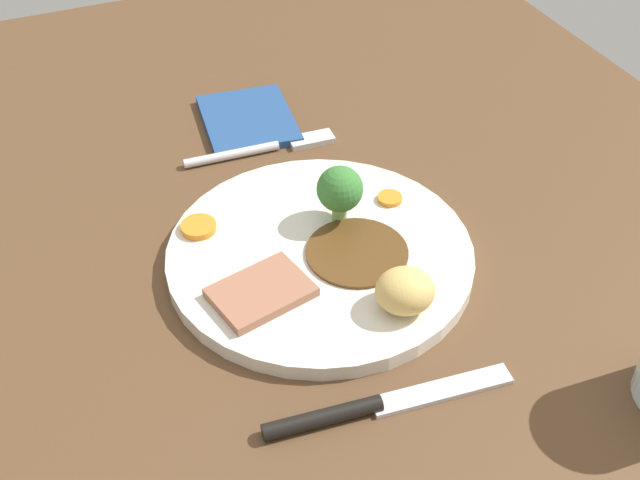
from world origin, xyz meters
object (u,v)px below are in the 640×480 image
at_px(dinner_plate, 320,255).
at_px(carrot_coin_back, 390,198).
at_px(roast_potato_left, 405,291).
at_px(broccoli_floret, 340,190).
at_px(fork, 265,148).
at_px(knife, 368,407).
at_px(meat_slice_main, 263,295).
at_px(folded_napkin, 248,120).
at_px(carrot_coin_front, 199,227).

bearing_deg(dinner_plate, carrot_coin_back, 113.33).
distance_m(roast_potato_left, broccoli_floret, 0.12).
relative_size(broccoli_floret, fork, 0.34).
distance_m(broccoli_floret, knife, 0.20).
distance_m(dinner_plate, meat_slice_main, 0.07).
relative_size(roast_potato_left, carrot_coin_back, 2.08).
bearing_deg(folded_napkin, carrot_coin_back, 19.84).
bearing_deg(carrot_coin_back, meat_slice_main, -64.07).
height_order(fork, knife, knife).
bearing_deg(knife, roast_potato_left, 53.43).
bearing_deg(folded_napkin, fork, -1.65).
bearing_deg(carrot_coin_back, roast_potato_left, -22.19).
distance_m(carrot_coin_front, knife, 0.23).
relative_size(dinner_plate, roast_potato_left, 5.58).
relative_size(meat_slice_main, broccoli_floret, 1.43).
bearing_deg(dinner_plate, folded_napkin, 176.28).
height_order(carrot_coin_back, knife, carrot_coin_back).
height_order(roast_potato_left, carrot_coin_front, roast_potato_left).
bearing_deg(carrot_coin_front, roast_potato_left, 38.43).
distance_m(knife, folded_napkin, 0.38).
distance_m(carrot_coin_front, broccoli_floret, 0.12).
xyz_separation_m(roast_potato_left, knife, (0.07, -0.06, -0.03)).
distance_m(meat_slice_main, roast_potato_left, 0.11).
height_order(carrot_coin_front, folded_napkin, carrot_coin_front).
distance_m(meat_slice_main, folded_napkin, 0.27).
xyz_separation_m(carrot_coin_front, fork, (-0.11, 0.10, -0.01)).
relative_size(broccoli_floret, knife, 0.28).
height_order(dinner_plate, knife, dinner_plate).
bearing_deg(dinner_plate, fork, 175.60).
bearing_deg(roast_potato_left, carrot_coin_back, 157.81).
bearing_deg(roast_potato_left, fork, -175.49).
bearing_deg(roast_potato_left, folded_napkin, -176.58).
distance_m(meat_slice_main, knife, 0.12).
distance_m(broccoli_floret, folded_napkin, 0.20).
xyz_separation_m(dinner_plate, folded_napkin, (-0.22, 0.01, -0.00)).
xyz_separation_m(dinner_plate, knife, (0.15, -0.03, -0.00)).
relative_size(carrot_coin_front, carrot_coin_back, 1.38).
height_order(carrot_coin_front, fork, carrot_coin_front).
xyz_separation_m(carrot_coin_back, folded_napkin, (-0.19, -0.07, -0.01)).
distance_m(carrot_coin_back, fork, 0.15).
height_order(meat_slice_main, fork, meat_slice_main).
relative_size(meat_slice_main, carrot_coin_front, 2.45).
relative_size(carrot_coin_back, fork, 0.14).
height_order(carrot_coin_back, folded_napkin, carrot_coin_back).
bearing_deg(fork, folded_napkin, 91.63).
xyz_separation_m(carrot_coin_front, folded_napkin, (-0.16, 0.10, -0.01)).
relative_size(dinner_plate, broccoli_floret, 4.92).
bearing_deg(carrot_coin_front, broccoli_floret, 74.10).
distance_m(carrot_coin_front, carrot_coin_back, 0.17).
bearing_deg(meat_slice_main, fork, 159.50).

